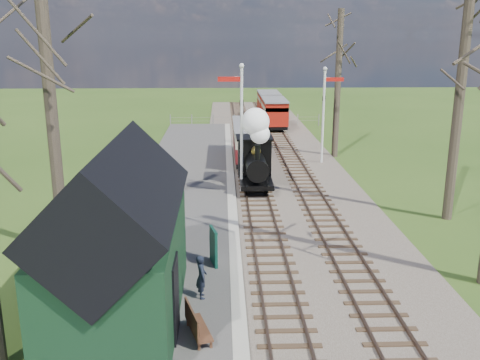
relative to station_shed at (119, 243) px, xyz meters
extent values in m
ellipsoid|color=#385B23|center=(-20.70, 56.00, -17.03)|extent=(57.60, 36.00, 16.20)
ellipsoid|color=#385B23|center=(14.30, 61.00, -20.31)|extent=(70.40, 44.00, 19.80)
ellipsoid|color=#385B23|center=(-3.70, 66.00, -18.67)|extent=(64.00, 40.00, 18.00)
cube|color=brown|center=(5.60, 18.00, -2.22)|extent=(8.00, 60.00, 0.10)
cube|color=brown|center=(3.80, 18.00, -2.13)|extent=(0.07, 60.00, 0.12)
cube|color=brown|center=(4.80, 18.00, -2.13)|extent=(0.07, 60.00, 0.12)
cube|color=#38281C|center=(4.30, 18.00, -2.17)|extent=(1.60, 60.00, 0.09)
cube|color=brown|center=(6.40, 18.00, -2.13)|extent=(0.07, 60.00, 0.12)
cube|color=brown|center=(7.40, 18.00, -2.13)|extent=(0.07, 60.00, 0.12)
cube|color=#38281C|center=(6.90, 18.00, -2.17)|extent=(1.60, 60.00, 0.09)
cube|color=#474442|center=(0.80, 10.00, -2.17)|extent=(5.00, 44.00, 0.20)
cube|color=#B2AD9E|center=(3.10, 10.00, -2.16)|extent=(0.40, 44.00, 0.21)
cube|color=black|center=(0.00, 0.00, -0.77)|extent=(3.00, 6.00, 2.60)
cube|color=black|center=(0.00, 0.00, 1.08)|extent=(3.25, 6.30, 3.25)
cube|color=black|center=(1.52, -1.00, -1.07)|extent=(0.06, 1.20, 2.00)
cylinder|color=silver|center=(3.60, 12.00, 0.73)|extent=(0.14, 0.14, 6.00)
sphere|color=silver|center=(3.60, 12.00, 3.83)|extent=(0.24, 0.24, 0.24)
cube|color=#B7140F|center=(3.05, 12.00, 3.23)|extent=(1.10, 0.08, 0.22)
cube|color=black|center=(3.60, 12.00, 2.13)|extent=(0.18, 0.06, 0.30)
cylinder|color=silver|center=(8.60, 18.00, 0.48)|extent=(0.14, 0.14, 5.50)
sphere|color=silver|center=(8.60, 18.00, 3.33)|extent=(0.24, 0.24, 0.24)
cube|color=#B7140F|center=(9.15, 18.00, 2.73)|extent=(1.10, 0.08, 0.22)
cube|color=black|center=(8.60, 18.00, 1.63)|extent=(0.18, 0.06, 0.30)
cylinder|color=#382D23|center=(-3.00, 5.00, 3.23)|extent=(0.41, 0.41, 11.00)
cylinder|color=#382D23|center=(12.10, 8.00, 2.73)|extent=(0.40, 0.40, 10.00)
cylinder|color=#382D23|center=(9.80, 20.00, 2.23)|extent=(0.39, 0.39, 9.00)
cube|color=slate|center=(4.60, 32.00, -1.52)|extent=(12.60, 0.02, 0.01)
cube|color=slate|center=(4.60, 32.00, -1.82)|extent=(12.60, 0.02, 0.02)
cylinder|color=slate|center=(4.60, 32.00, -1.77)|extent=(0.08, 0.08, 1.00)
cube|color=black|center=(4.30, 12.45, -1.66)|extent=(1.55, 3.64, 0.23)
cylinder|color=black|center=(4.30, 11.91, -0.84)|extent=(1.00, 2.36, 1.00)
cube|color=black|center=(4.30, 13.55, -0.75)|extent=(1.64, 1.46, 1.82)
cylinder|color=black|center=(4.30, 11.00, -0.02)|extent=(0.25, 0.25, 0.73)
sphere|color=#B89136|center=(4.30, 12.18, -0.20)|extent=(0.47, 0.47, 0.47)
sphere|color=white|center=(4.40, 11.00, 0.84)|extent=(0.91, 0.91, 0.91)
sphere|color=white|center=(4.20, 11.09, 1.39)|extent=(1.27, 1.27, 1.27)
cylinder|color=black|center=(3.80, 11.36, -1.78)|extent=(0.09, 0.58, 0.58)
cylinder|color=black|center=(4.80, 11.36, -1.78)|extent=(0.09, 0.58, 0.58)
cube|color=black|center=(4.30, 18.45, -1.75)|extent=(1.73, 6.37, 0.27)
cube|color=#5D1518|center=(4.30, 18.45, -1.20)|extent=(1.82, 6.37, 0.82)
cube|color=#C3B593|center=(4.30, 18.45, -0.38)|extent=(1.82, 6.37, 0.82)
cube|color=slate|center=(4.30, 18.45, 0.07)|extent=(1.91, 6.55, 0.11)
cube|color=black|center=(6.90, 30.04, -1.75)|extent=(1.71, 4.51, 0.27)
cube|color=#9A170C|center=(6.90, 30.04, -1.21)|extent=(1.80, 4.51, 0.81)
cube|color=#C3B593|center=(6.90, 30.04, -0.40)|extent=(1.80, 4.51, 0.81)
cube|color=slate|center=(6.90, 30.04, 0.05)|extent=(1.89, 4.69, 0.11)
cube|color=black|center=(6.90, 35.54, -1.75)|extent=(1.71, 4.51, 0.27)
cube|color=#9A170C|center=(6.90, 35.54, -1.21)|extent=(1.80, 4.51, 0.81)
cube|color=#C3B593|center=(6.90, 35.54, -0.40)|extent=(1.80, 4.51, 0.81)
cube|color=slate|center=(6.90, 35.54, 0.05)|extent=(1.89, 4.69, 0.11)
cube|color=#0D3F31|center=(2.38, 3.27, -1.46)|extent=(0.28, 0.83, 1.22)
cube|color=silver|center=(2.42, 3.28, -1.46)|extent=(0.19, 0.70, 0.99)
cube|color=#4C2C1B|center=(2.07, -1.10, -1.84)|extent=(0.76, 1.42, 0.06)
cube|color=#4C2C1B|center=(1.90, -1.15, -1.58)|extent=(0.44, 1.33, 0.59)
cube|color=#4C2C1B|center=(2.22, -1.69, -1.97)|extent=(0.06, 0.06, 0.20)
cube|color=#4C2C1B|center=(1.93, -0.51, -1.97)|extent=(0.06, 0.06, 0.20)
imported|color=black|center=(2.07, 0.96, -1.43)|extent=(0.37, 0.51, 1.28)
camera|label=1|loc=(2.71, -12.96, 5.18)|focal=40.00mm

